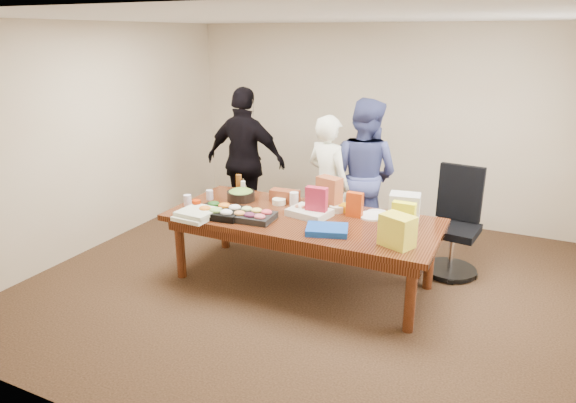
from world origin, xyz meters
The scene contains 36 objects.
floor centered at (0.00, 0.00, -0.01)m, with size 5.50×5.00×0.02m, color #47301E.
ceiling centered at (0.00, 0.00, 2.71)m, with size 5.50×5.00×0.02m, color white.
wall_back centered at (0.00, 2.50, 1.35)m, with size 5.50×0.04×2.70m, color beige.
wall_front centered at (0.00, -2.50, 1.35)m, with size 5.50×0.04×2.70m, color beige.
wall_left centered at (-2.75, 0.00, 1.35)m, with size 0.04×5.00×2.70m, color beige.
conference_table centered at (0.00, 0.00, 0.38)m, with size 2.80×1.20×0.75m, color #4C1C0F.
office_chair centered at (1.41, 0.90, 0.57)m, with size 0.58×0.58×1.14m, color black.
person_center centered at (-0.09, 0.95, 0.84)m, with size 0.61×0.40×1.67m, color white.
person_right centered at (0.26, 1.22, 0.93)m, with size 0.90×0.70×1.85m, color #3D4581.
person_left centered at (-1.31, 1.10, 0.96)m, with size 1.13×0.47×1.92m, color black.
veggie_tray centered at (-0.79, -0.33, 0.79)m, with size 0.47×0.37×0.07m, color black.
fruit_tray centered at (-0.42, -0.29, 0.78)m, with size 0.42×0.33×0.06m, color black.
sheet_cake centered at (0.05, 0.06, 0.79)m, with size 0.42×0.31×0.07m, color silver.
salad_bowl centered at (-0.86, 0.21, 0.80)m, with size 0.32×0.32×0.10m, color black.
chip_bag_blue centered at (0.39, -0.29, 0.78)m, with size 0.39×0.29×0.06m, color #1242A7.
chip_bag_red centered at (0.13, 0.06, 0.91)m, with size 0.22×0.09×0.32m, color #AA1E35.
chip_bag_yellow centered at (1.05, -0.04, 0.91)m, with size 0.21×0.09×0.32m, color #FAFD1E.
chip_bag_orange centered at (0.48, 0.24, 0.88)m, with size 0.17×0.07×0.26m, color #C33D0C.
mayo_jar centered at (-0.23, 0.30, 0.82)m, with size 0.10×0.10×0.15m, color white.
mustard_bottle centered at (0.02, 0.44, 0.83)m, with size 0.06×0.06×0.17m, color gold.
dressing_bottle centered at (-1.03, 0.46, 0.86)m, with size 0.07×0.07×0.22m, color brown.
ranch_bottle centered at (-0.95, 0.41, 0.83)m, with size 0.05×0.05×0.16m, color white.
banana_bunch centered at (0.40, 0.36, 0.79)m, with size 0.22×0.13×0.07m, color #F59E06.
bread_loaf centered at (-0.39, 0.39, 0.82)m, with size 0.33×0.14×0.13m, color brown.
kraft_bag centered at (0.14, 0.39, 0.92)m, with size 0.26×0.15×0.34m, color brown.
red_cup centered at (-1.10, -0.31, 0.81)m, with size 0.09×0.09×0.12m, color #AA2500.
clear_cup_a centered at (-1.30, -0.20, 0.81)m, with size 0.09×0.09×0.12m, color white.
clear_cup_b centered at (-1.20, 0.08, 0.80)m, with size 0.08×0.08×0.11m, color silver.
pizza_box_lower centered at (-0.98, -0.51, 0.77)m, with size 0.36×0.36×0.04m, color white.
pizza_box_upper centered at (-0.97, -0.48, 0.81)m, with size 0.36×0.36×0.04m, color beige.
plate_a centered at (0.65, 0.32, 0.76)m, with size 0.29×0.29×0.02m, color white.
plate_b centered at (0.67, 0.43, 0.76)m, with size 0.23×0.23×0.01m, color silver.
dip_bowl_a centered at (0.26, 0.32, 0.78)m, with size 0.16×0.16×0.06m, color beige.
dip_bowl_b centered at (-0.40, 0.27, 0.78)m, with size 0.15×0.15×0.06m, color #F3ECC9.
grocery_bag_white centered at (0.99, 0.25, 0.91)m, with size 0.29×0.21×0.31m, color silver.
grocery_bag_yellow centered at (1.06, -0.32, 0.89)m, with size 0.29×0.20×0.29m, color yellow.
Camera 1 is at (1.98, -4.51, 2.56)m, focal length 31.56 mm.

